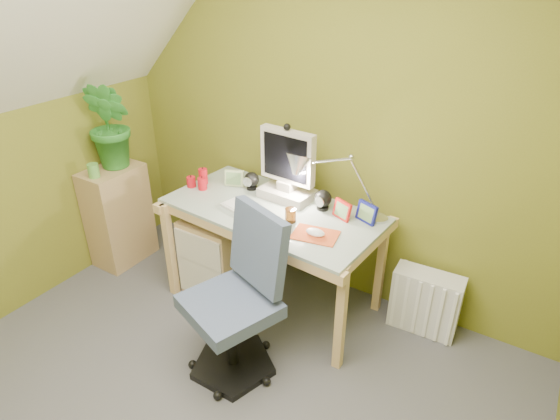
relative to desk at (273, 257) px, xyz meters
The scene contains 19 objects.
wall_back 0.95m from the desk, 68.05° to the left, with size 3.20×0.01×2.40m, color olive.
desk is the anchor object (origin of this frame).
monitor 0.64m from the desk, 90.00° to the left, with size 0.36×0.21×0.49m, color beige, non-canonical shape.
speaker_left 0.53m from the desk, 149.35° to the left, with size 0.10×0.10×0.12m, color black, non-canonical shape.
speaker_right 0.53m from the desk, 30.65° to the left, with size 0.11×0.11×0.13m, color black, non-canonical shape.
keyboard 0.41m from the desk, 119.74° to the right, with size 0.41×0.13×0.02m, color silver.
mousepad 0.55m from the desk, 20.22° to the right, with size 0.25×0.18×0.01m, color #C6491F.
mouse 0.56m from the desk, 20.22° to the right, with size 0.11×0.07×0.04m, color white.
amber_tumbler 0.45m from the desk, 23.96° to the right, with size 0.07×0.07×0.09m, color brown.
candle_cluster 0.73m from the desk, behind, with size 0.15×0.13×0.11m, color red, non-canonical shape.
photo_frame_red 0.61m from the desk, 15.95° to the left, with size 0.13×0.02×0.11m, color red.
photo_frame_blue 0.72m from the desk, 15.95° to the left, with size 0.14×0.02×0.12m, color navy.
photo_frame_green 0.60m from the desk, 160.71° to the left, with size 0.13×0.02×0.11m, color #B4CA8B.
desk_lamp 0.81m from the desk, 21.80° to the left, with size 0.54×0.23×0.58m, color #B1B1B5, non-canonical shape.
side_ledge 1.29m from the desk, behind, with size 0.28×0.44×0.77m, color tan.
potted_plant 1.44m from the desk, behind, with size 0.35×0.28×0.64m, color #2C7D29.
green_cup 1.38m from the desk, 165.39° to the right, with size 0.08×0.08×0.10m, color #60AA47.
task_chair 0.65m from the desk, 78.38° to the right, with size 0.52×0.52×0.93m, color #43506E, non-canonical shape.
radiator 1.01m from the desk, 16.25° to the left, with size 0.42×0.17×0.42m, color silver.
Camera 1 is at (1.24, -0.98, 2.12)m, focal length 30.00 mm.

